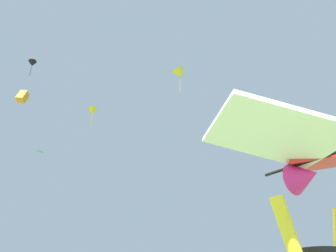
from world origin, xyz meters
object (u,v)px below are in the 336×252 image
(distant_kite_yellow_high_right, at_px, (93,111))
(held_stunt_kite, at_px, (311,155))
(distant_kite_orange_mid_right, at_px, (23,97))
(distant_kite_black_overhead_distant, at_px, (32,64))
(distant_kite_green_high_left, at_px, (40,151))
(distant_kite_yellow_mid_left, at_px, (180,74))

(distant_kite_yellow_high_right, bearing_deg, held_stunt_kite, -101.07)
(distant_kite_yellow_high_right, bearing_deg, distant_kite_orange_mid_right, 159.96)
(held_stunt_kite, height_order, distant_kite_black_overhead_distant, distant_kite_black_overhead_distant)
(distant_kite_black_overhead_distant, relative_size, distant_kite_green_high_left, 3.05)
(distant_kite_green_high_left, bearing_deg, distant_kite_yellow_mid_left, -21.02)
(distant_kite_orange_mid_right, distance_m, distant_kite_yellow_high_right, 7.78)
(held_stunt_kite, relative_size, distant_kite_black_overhead_distant, 1.04)
(distant_kite_yellow_mid_left, bearing_deg, distant_kite_green_high_left, 158.98)
(held_stunt_kite, bearing_deg, distant_kite_black_overhead_distant, 92.10)
(held_stunt_kite, height_order, distant_kite_green_high_left, distant_kite_green_high_left)
(distant_kite_yellow_high_right, xyz_separation_m, distant_kite_yellow_mid_left, (3.17, -13.75, -2.36))
(held_stunt_kite, distance_m, distant_kite_orange_mid_right, 38.36)
(held_stunt_kite, distance_m, distant_kite_black_overhead_distant, 34.22)
(distant_kite_orange_mid_right, xyz_separation_m, distant_kite_yellow_high_right, (7.21, -2.63, -1.25))
(distant_kite_orange_mid_right, xyz_separation_m, distant_kite_green_high_left, (1.47, -12.95, -10.70))
(distant_kite_black_overhead_distant, bearing_deg, distant_kite_yellow_mid_left, -46.83)
(distant_kite_yellow_high_right, relative_size, distant_kite_yellow_mid_left, 1.01)
(distant_kite_green_high_left, xyz_separation_m, distant_kite_yellow_mid_left, (8.91, -3.42, 7.10))
(distant_kite_black_overhead_distant, relative_size, distant_kite_orange_mid_right, 1.11)
(distant_kite_yellow_high_right, relative_size, distant_kite_green_high_left, 4.08)
(distant_kite_green_high_left, relative_size, distant_kite_yellow_mid_left, 0.25)
(distant_kite_orange_mid_right, height_order, distant_kite_yellow_mid_left, distant_kite_orange_mid_right)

